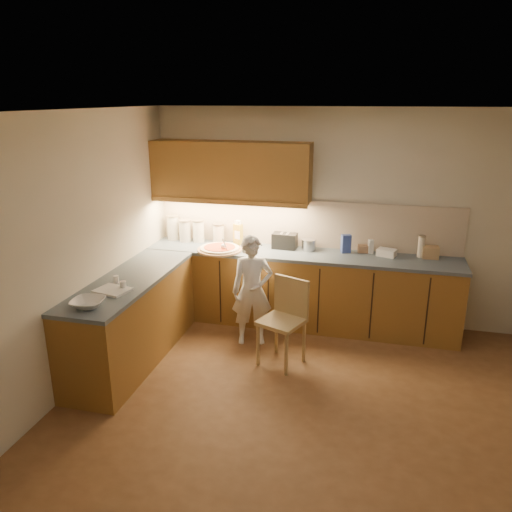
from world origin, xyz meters
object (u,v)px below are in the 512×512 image
oil_jug (238,233)px  wooden_chair (285,315)px  child (252,291)px  toaster (285,241)px  pizza_on_board (220,249)px

oil_jug → wooden_chair: bearing=-53.5°
child → toaster: size_ratio=4.15×
wooden_chair → oil_jug: size_ratio=2.95×
child → pizza_on_board: bearing=121.7°
pizza_on_board → child: (0.53, -0.46, -0.31)m
pizza_on_board → wooden_chair: 1.33m
child → wooden_chair: (0.45, -0.34, -0.10)m
oil_jug → toaster: oil_jug is taller
oil_jug → child: bearing=-63.8°
child → wooden_chair: size_ratio=1.38×
oil_jug → toaster: (0.60, -0.03, -0.05)m
pizza_on_board → oil_jug: bearing=66.7°
wooden_chair → toaster: toaster is taller
child → oil_jug: child is taller
pizza_on_board → wooden_chair: pizza_on_board is taller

